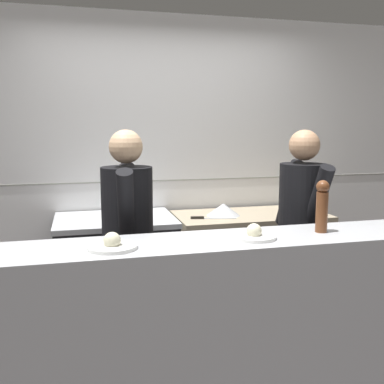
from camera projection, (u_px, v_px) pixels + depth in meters
name	position (u px, v px, depth m)	size (l,w,h in m)	color
wall_back_tiled	(165.00, 164.00, 4.05)	(8.00, 0.06, 2.60)	white
oven_range	(116.00, 272.00, 3.68)	(0.95, 0.71, 0.91)	#232326
prep_counter	(250.00, 263.00, 3.96)	(1.31, 0.65, 0.88)	gray
pass_counter	(258.00, 327.00, 2.53)	(2.75, 0.45, 1.04)	#B7BABF
stock_pot	(122.00, 206.00, 3.56)	(0.25, 0.25, 0.19)	beige
mixing_bowl_steel	(223.00, 209.00, 3.82)	(0.28, 0.28, 0.10)	#B7BABF
chefs_knife	(209.00, 218.00, 3.69)	(0.38, 0.10, 0.02)	#B7BABF
plated_dish_main	(112.00, 245.00, 2.21)	(0.25, 0.25, 0.09)	white
plated_dish_appetiser	(254.00, 235.00, 2.41)	(0.24, 0.24, 0.08)	white
pepper_mill	(322.00, 205.00, 2.54)	(0.07, 0.07, 0.30)	brown
chef_head_cook	(128.00, 241.00, 2.91)	(0.37, 0.71, 1.62)	black
chef_sous	(301.00, 231.00, 3.19)	(0.34, 0.70, 1.61)	black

